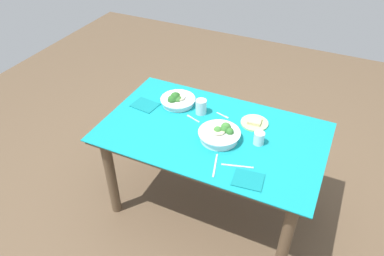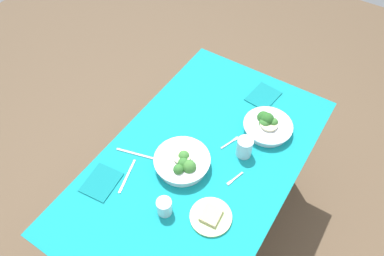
# 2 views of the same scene
# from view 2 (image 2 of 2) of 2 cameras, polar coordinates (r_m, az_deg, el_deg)

# --- Properties ---
(ground_plane) EXTENTS (6.00, 6.00, 0.00)m
(ground_plane) POSITION_cam_2_polar(r_m,az_deg,el_deg) (2.35, 0.88, -14.62)
(ground_plane) COLOR brown
(dining_table) EXTENTS (1.41, 0.84, 0.70)m
(dining_table) POSITION_cam_2_polar(r_m,az_deg,el_deg) (1.83, 1.10, -7.00)
(dining_table) COLOR teal
(dining_table) RESTS_ON ground_plane
(broccoli_bowl_far) EXTENTS (0.24, 0.24, 0.10)m
(broccoli_bowl_far) POSITION_cam_2_polar(r_m,az_deg,el_deg) (1.86, 11.57, 0.43)
(broccoli_bowl_far) COLOR white
(broccoli_bowl_far) RESTS_ON dining_table
(broccoli_bowl_near) EXTENTS (0.26, 0.26, 0.09)m
(broccoli_bowl_near) POSITION_cam_2_polar(r_m,az_deg,el_deg) (1.69, -1.46, -5.34)
(broccoli_bowl_near) COLOR white
(broccoli_bowl_near) RESTS_ON dining_table
(bread_side_plate) EXTENTS (0.18, 0.18, 0.03)m
(bread_side_plate) POSITION_cam_2_polar(r_m,az_deg,el_deg) (1.59, 2.94, -13.49)
(bread_side_plate) COLOR #B7D684
(bread_side_plate) RESTS_ON dining_table
(water_glass_center) EXTENTS (0.07, 0.07, 0.10)m
(water_glass_center) POSITION_cam_2_polar(r_m,az_deg,el_deg) (1.73, 8.13, -2.98)
(water_glass_center) COLOR silver
(water_glass_center) RESTS_ON dining_table
(water_glass_side) EXTENTS (0.07, 0.07, 0.08)m
(water_glass_side) POSITION_cam_2_polar(r_m,az_deg,el_deg) (1.57, -4.30, -12.06)
(water_glass_side) COLOR silver
(water_glass_side) RESTS_ON dining_table
(fork_by_far_bowl) EXTENTS (0.10, 0.04, 0.00)m
(fork_by_far_bowl) POSITION_cam_2_polar(r_m,az_deg,el_deg) (1.69, 6.55, -7.85)
(fork_by_far_bowl) COLOR #B7B7BC
(fork_by_far_bowl) RESTS_ON dining_table
(fork_by_near_bowl) EXTENTS (0.11, 0.05, 0.00)m
(fork_by_near_bowl) POSITION_cam_2_polar(r_m,az_deg,el_deg) (1.80, 5.98, -2.21)
(fork_by_near_bowl) COLOR #B7B7BC
(fork_by_near_bowl) RESTS_ON dining_table
(table_knife_left) EXTENTS (0.18, 0.06, 0.00)m
(table_knife_left) POSITION_cam_2_polar(r_m,az_deg,el_deg) (1.71, -9.99, -7.32)
(table_knife_left) COLOR #B7B7BC
(table_knife_left) RESTS_ON dining_table
(table_knife_right) EXTENTS (0.06, 0.18, 0.00)m
(table_knife_right) POSITION_cam_2_polar(r_m,az_deg,el_deg) (1.77, -8.83, -3.94)
(table_knife_right) COLOR #B7B7BC
(table_knife_right) RESTS_ON dining_table
(napkin_folded_upper) EXTENTS (0.19, 0.15, 0.01)m
(napkin_folded_upper) POSITION_cam_2_polar(r_m,az_deg,el_deg) (2.03, 10.98, 4.84)
(napkin_folded_upper) COLOR #0F777D
(napkin_folded_upper) RESTS_ON dining_table
(napkin_folded_lower) EXTENTS (0.18, 0.15, 0.01)m
(napkin_folded_lower) POSITION_cam_2_polar(r_m,az_deg,el_deg) (1.72, -13.85, -8.15)
(napkin_folded_lower) COLOR #0F777D
(napkin_folded_lower) RESTS_ON dining_table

